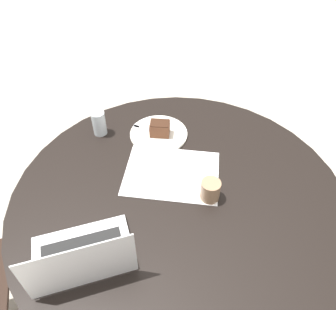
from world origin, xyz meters
TOP-DOWN VIEW (x-y plane):
  - ground_plane at (0.00, 0.00)m, footprint 12.00×12.00m
  - dining_table at (0.00, 0.00)m, footprint 1.30×1.30m
  - paper_document at (0.03, -0.11)m, footprint 0.42×0.33m
  - plate at (0.08, -0.35)m, footprint 0.26×0.26m
  - cake_slice at (0.08, -0.34)m, footprint 0.09×0.07m
  - fork at (0.14, -0.37)m, footprint 0.17×0.08m
  - coffee_glass at (-0.12, 0.02)m, footprint 0.07×0.07m
  - water_glass at (0.35, -0.36)m, footprint 0.06×0.06m
  - laptop at (0.31, 0.28)m, footprint 0.37×0.30m

SIDE VIEW (x-z plane):
  - ground_plane at x=0.00m, z-range 0.00..0.00m
  - dining_table at x=0.00m, z-range 0.24..1.01m
  - paper_document at x=0.03m, z-range 0.77..0.77m
  - plate at x=0.08m, z-range 0.77..0.78m
  - fork at x=0.14m, z-range 0.78..0.78m
  - laptop at x=0.31m, z-range 0.70..0.91m
  - coffee_glass at x=-0.12m, z-range 0.77..0.85m
  - cake_slice at x=0.08m, z-range 0.78..0.84m
  - water_glass at x=0.35m, z-range 0.77..0.88m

